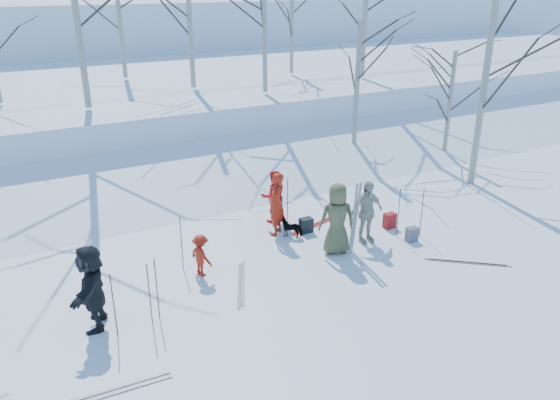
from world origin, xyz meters
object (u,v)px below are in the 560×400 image
skier_olive_center (337,219)px  dog (292,227)px  skier_cream_east (366,212)px  backpack_dark (306,225)px  skier_red_seated (201,255)px  skier_redor_behind (274,196)px  backpack_red (390,221)px  skier_grey_west (92,287)px  backpack_grey (412,234)px  skier_red_north (276,204)px

skier_olive_center → dog: 1.55m
skier_olive_center → dog: size_ratio=2.97×
skier_cream_east → backpack_dark: size_ratio=4.14×
skier_red_seated → dog: bearing=-93.4°
skier_redor_behind → backpack_dark: skier_redor_behind is taller
skier_red_seated → backpack_red: 5.45m
skier_olive_center → skier_grey_west: skier_olive_center is taller
skier_cream_east → dog: skier_cream_east is taller
skier_olive_center → skier_cream_east: (1.01, 0.14, -0.07)m
skier_red_seated → skier_grey_west: (-2.53, -0.88, 0.37)m
skier_olive_center → backpack_grey: (2.08, -0.43, -0.71)m
skier_redor_behind → backpack_red: bearing=157.0°
skier_red_north → skier_redor_behind: size_ratio=1.15×
backpack_grey → backpack_dark: 2.78m
skier_grey_west → backpack_dark: skier_grey_west is taller
skier_redor_behind → skier_grey_west: skier_grey_west is taller
skier_red_seated → backpack_dark: (3.29, 0.81, -0.30)m
skier_cream_east → skier_grey_west: bearing=-175.7°
backpack_grey → skier_red_seated: bearing=169.9°
skier_grey_west → backpack_grey: bearing=109.9°
backpack_red → skier_grey_west: bearing=-174.1°
skier_red_north → skier_red_seated: (-2.54, -1.10, -0.36)m
skier_olive_center → skier_redor_behind: size_ratio=1.20×
dog → backpack_red: bearing=112.9°
skier_olive_center → backpack_dark: (-0.05, 1.35, -0.70)m
skier_cream_east → backpack_red: (1.09, 0.35, -0.62)m
skier_red_north → backpack_grey: (2.89, -2.08, -0.67)m
skier_red_north → skier_red_seated: bearing=-20.8°
skier_red_north → backpack_grey: skier_red_north is taller
backpack_dark → skier_grey_west: bearing=-163.9°
skier_redor_behind → skier_grey_west: 6.05m
skier_cream_east → backpack_grey: bearing=-27.8°
skier_red_north → skier_cream_east: (1.82, -1.50, -0.03)m
skier_olive_center → skier_grey_west: 5.89m
skier_red_seated → skier_grey_west: skier_grey_west is taller
dog → skier_red_north: bearing=-99.5°
skier_cream_east → backpack_dark: (-1.06, 1.20, -0.63)m
skier_red_seated → backpack_dark: bearing=-94.8°
skier_olive_center → backpack_red: 2.26m
skier_red_north → backpack_dark: bearing=114.2°
skier_olive_center → backpack_dark: 1.52m
backpack_red → backpack_grey: backpack_red is taller
skier_red_seated → dog: 2.93m
backpack_grey → skier_grey_west: bearing=179.3°
skier_red_north → skier_redor_behind: 0.82m
backpack_red → skier_redor_behind: bearing=143.6°
skier_cream_east → backpack_red: bearing=17.9°
skier_redor_behind → skier_cream_east: (1.49, -2.25, 0.08)m
skier_cream_east → backpack_red: 1.30m
skier_red_north → skier_cream_east: 2.36m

